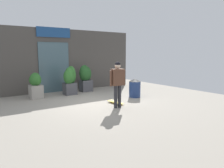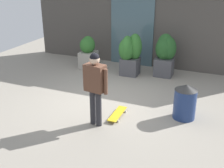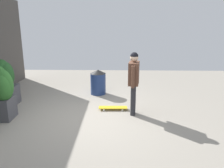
{
  "view_description": "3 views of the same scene",
  "coord_description": "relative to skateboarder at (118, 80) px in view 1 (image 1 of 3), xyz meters",
  "views": [
    {
      "loc": [
        -4.36,
        -7.4,
        2.02
      ],
      "look_at": [
        0.44,
        -0.55,
        0.81
      ],
      "focal_mm": 34.62,
      "sensor_mm": 36.0,
      "label": 1
    },
    {
      "loc": [
        2.85,
        -6.28,
        3.36
      ],
      "look_at": [
        0.44,
        -0.55,
        0.81
      ],
      "focal_mm": 46.04,
      "sensor_mm": 36.0,
      "label": 2
    },
    {
      "loc": [
        -5.71,
        -0.71,
        2.51
      ],
      "look_at": [
        0.44,
        -0.55,
        0.81
      ],
      "focal_mm": 37.64,
      "sensor_mm": 36.0,
      "label": 3
    }
  ],
  "objects": [
    {
      "name": "planter_box_right",
      "position": [
        -1.98,
        3.48,
        -0.43
      ],
      "size": [
        0.53,
        0.6,
        1.14
      ],
      "color": "gray",
      "rests_on": "ground_plane"
    },
    {
      "name": "trash_bin",
      "position": [
        1.79,
        1.1,
        -0.61
      ],
      "size": [
        0.53,
        0.53,
        0.85
      ],
      "color": "navy",
      "rests_on": "ground_plane"
    },
    {
      "name": "skateboard",
      "position": [
        0.31,
        0.55,
        -0.98
      ],
      "size": [
        0.28,
        0.82,
        0.08
      ],
      "rotation": [
        0.0,
        0.0,
        1.59
      ],
      "color": "gold",
      "rests_on": "ground_plane"
    },
    {
      "name": "planter_box_left",
      "position": [
        0.68,
        3.77,
        -0.25
      ],
      "size": [
        0.66,
        0.57,
        1.39
      ],
      "color": "#47474C",
      "rests_on": "ground_plane"
    },
    {
      "name": "building_facade",
      "position": [
        -0.3,
        4.63,
        0.57
      ],
      "size": [
        8.54,
        0.31,
        3.28
      ],
      "color": "#4C4742",
      "rests_on": "ground_plane"
    },
    {
      "name": "planter_box_mid",
      "position": [
        -0.39,
        3.35,
        -0.27
      ],
      "size": [
        0.7,
        0.69,
        1.38
      ],
      "color": "#47474C",
      "rests_on": "ground_plane"
    },
    {
      "name": "ground_plane",
      "position": [
        -0.28,
        1.13,
        -1.04
      ],
      "size": [
        12.0,
        12.0,
        0.0
      ],
      "primitive_type": "plane",
      "color": "gray"
    },
    {
      "name": "skateboarder",
      "position": [
        0.0,
        0.0,
        0.0
      ],
      "size": [
        0.62,
        0.32,
        1.7
      ],
      "rotation": [
        0.0,
        0.0,
        1.43
      ],
      "color": "#28282D",
      "rests_on": "ground_plane"
    }
  ]
}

